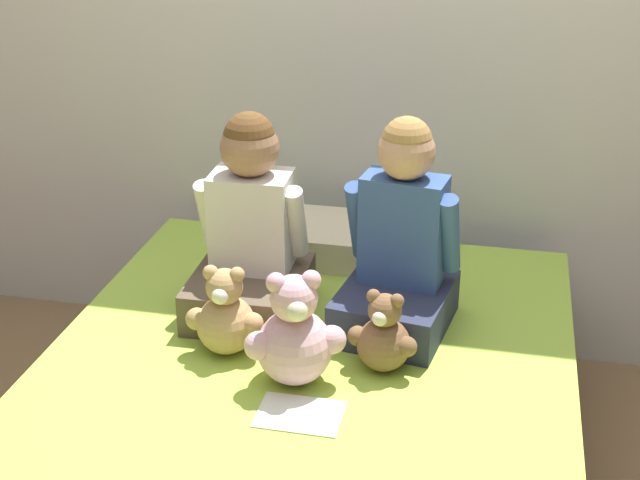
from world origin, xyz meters
The scene contains 9 objects.
wall_behind_bed centered at (0.00, 1.14, 1.25)m, with size 8.00×0.06×2.50m.
bed centered at (0.00, 0.00, 0.24)m, with size 1.45×1.98×0.48m.
child_on_left centered at (-0.22, 0.40, 0.72)m, with size 0.33×0.37×0.60m.
child_on_right centered at (0.21, 0.39, 0.73)m, with size 0.35×0.40×0.62m.
teddy_bear_held_by_left_child centered at (-0.22, 0.14, 0.59)m, with size 0.22×0.16×0.26m.
teddy_bear_held_by_right_child centered at (0.21, 0.14, 0.58)m, with size 0.19×0.14×0.23m.
teddy_bear_between_children centered at (-0.01, 0.04, 0.62)m, with size 0.25×0.20×0.31m.
pillow_at_headboard centered at (0.00, 0.81, 0.54)m, with size 0.60×0.31×0.11m.
sign_card centered at (0.04, -0.11, 0.49)m, with size 0.21×0.15×0.00m.
Camera 1 is at (0.47, -1.86, 1.79)m, focal length 50.00 mm.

